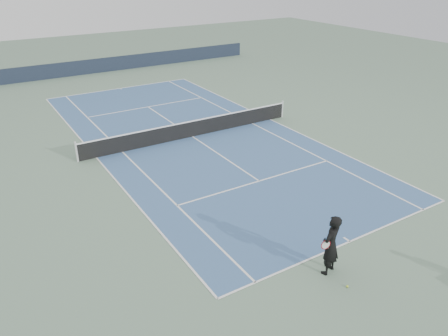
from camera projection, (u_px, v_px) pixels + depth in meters
ground at (193, 137)px, 24.59m from camera, size 80.00×80.00×0.00m
court_surface at (193, 137)px, 24.58m from camera, size 10.97×23.77×0.01m
tennis_net at (192, 128)px, 24.37m from camera, size 12.90×0.10×1.07m
windscreen_far at (96, 66)px, 38.03m from camera, size 30.00×0.25×1.20m
tennis_player at (331, 245)px, 13.57m from camera, size 0.92×0.78×2.07m
tennis_ball at (347, 286)px, 13.33m from camera, size 0.07×0.07×0.07m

